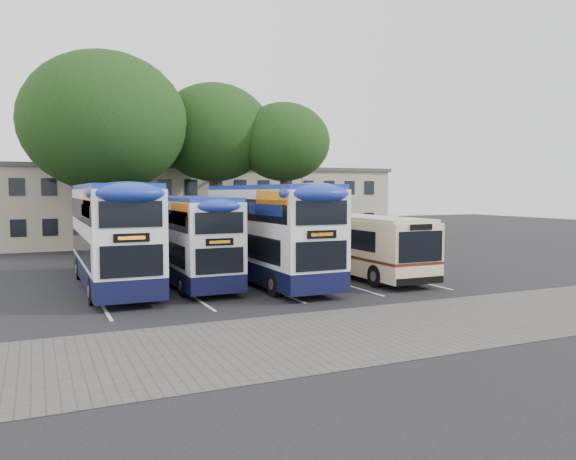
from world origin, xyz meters
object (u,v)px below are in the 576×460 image
(bus_dd_mid, at_px, (188,236))
(tree_right, at_px, (284,142))
(tree_left, at_px, (104,122))
(lamp_post, at_px, (302,180))
(tree_mid, at_px, (214,133))
(bus_dd_right, at_px, (267,229))
(bus_single, at_px, (357,241))
(bus_dd_left, at_px, (112,231))

(bus_dd_mid, bearing_deg, tree_right, 48.19)
(tree_left, distance_m, tree_right, 11.82)
(lamp_post, height_order, tree_mid, tree_mid)
(tree_left, height_order, bus_dd_right, tree_left)
(lamp_post, distance_m, bus_single, 16.04)
(bus_dd_mid, bearing_deg, bus_dd_right, -18.49)
(bus_dd_left, relative_size, bus_dd_right, 1.00)
(bus_single, bearing_deg, bus_dd_right, -178.94)
(bus_dd_right, height_order, bus_single, bus_dd_right)
(tree_left, bearing_deg, bus_single, -49.84)
(bus_dd_left, distance_m, bus_dd_right, 6.88)
(bus_dd_right, bearing_deg, tree_mid, 83.00)
(tree_mid, relative_size, bus_dd_left, 1.08)
(bus_dd_mid, bearing_deg, bus_single, -7.25)
(tree_left, relative_size, bus_dd_right, 1.19)
(tree_left, height_order, bus_single, tree_left)
(tree_right, bearing_deg, lamp_post, 48.03)
(lamp_post, xyz_separation_m, bus_dd_mid, (-12.57, -14.04, -2.90))
(lamp_post, relative_size, bus_dd_right, 0.84)
(bus_dd_right, bearing_deg, bus_dd_left, 169.24)
(bus_dd_left, bearing_deg, bus_dd_mid, -2.34)
(tree_left, height_order, bus_dd_left, tree_left)
(tree_mid, bearing_deg, lamp_post, 8.87)
(bus_dd_left, xyz_separation_m, bus_dd_right, (6.76, -1.28, -0.01))
(lamp_post, bearing_deg, tree_left, -170.32)
(tree_right, height_order, bus_single, tree_right)
(tree_right, xyz_separation_m, bus_single, (-1.15, -11.65, -5.87))
(bus_dd_mid, xyz_separation_m, bus_single, (8.32, -1.06, -0.48))
(bus_dd_left, xyz_separation_m, bus_dd_mid, (3.33, -0.14, -0.30))
(tree_left, relative_size, bus_dd_mid, 1.35)
(bus_dd_mid, xyz_separation_m, bus_dd_right, (3.44, -1.15, 0.29))
(tree_right, xyz_separation_m, bus_dd_right, (-6.04, -11.74, -5.10))
(tree_mid, height_order, tree_right, tree_mid)
(tree_mid, bearing_deg, bus_dd_right, -97.00)
(tree_mid, relative_size, bus_single, 1.16)
(tree_left, distance_m, bus_single, 17.77)
(tree_right, relative_size, bus_dd_mid, 1.08)
(tree_mid, xyz_separation_m, bus_dd_left, (-8.48, -12.74, -5.78))
(bus_dd_mid, bearing_deg, tree_left, 101.21)
(tree_mid, xyz_separation_m, bus_single, (3.16, -13.94, -6.56))
(tree_left, relative_size, tree_right, 1.24)
(bus_dd_left, bearing_deg, bus_dd_right, -10.76)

